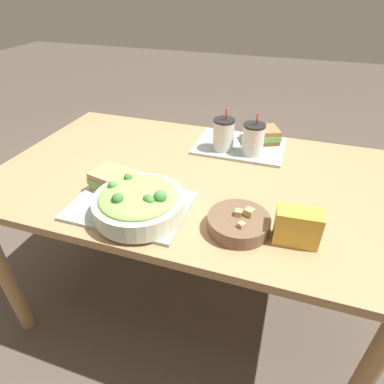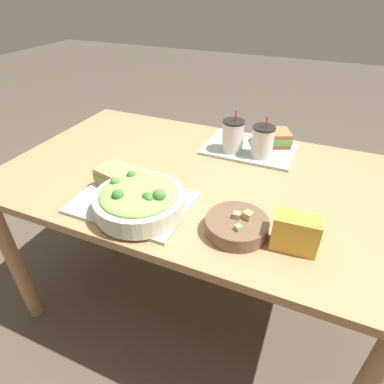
% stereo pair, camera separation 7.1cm
% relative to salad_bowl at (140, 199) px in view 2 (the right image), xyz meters
% --- Properties ---
extents(ground_plane, '(12.00, 12.00, 0.00)m').
position_rel_salad_bowl_xyz_m(ground_plane, '(0.07, 0.30, -0.81)').
color(ground_plane, '#4C4238').
extents(dining_table, '(1.49, 0.91, 0.75)m').
position_rel_salad_bowl_xyz_m(dining_table, '(0.07, 0.30, -0.15)').
color(dining_table, '#A37A51').
rests_on(dining_table, ground_plane).
extents(tray_near, '(0.38, 0.28, 0.01)m').
position_rel_salad_bowl_xyz_m(tray_near, '(-0.05, 0.03, -0.05)').
color(tray_near, '#99A89E').
rests_on(tray_near, dining_table).
extents(tray_far, '(0.38, 0.28, 0.01)m').
position_rel_salad_bowl_xyz_m(tray_far, '(0.20, 0.58, -0.05)').
color(tray_far, '#99A89E').
rests_on(tray_far, dining_table).
extents(salad_bowl, '(0.29, 0.29, 0.11)m').
position_rel_salad_bowl_xyz_m(salad_bowl, '(0.00, 0.00, 0.00)').
color(salad_bowl, beige).
rests_on(salad_bowl, tray_near).
extents(soup_bowl, '(0.19, 0.19, 0.07)m').
position_rel_salad_bowl_xyz_m(soup_bowl, '(0.31, 0.03, -0.03)').
color(soup_bowl, brown).
rests_on(soup_bowl, dining_table).
extents(sandwich_near, '(0.17, 0.14, 0.06)m').
position_rel_salad_bowl_xyz_m(sandwich_near, '(-0.15, 0.10, -0.01)').
color(sandwich_near, tan).
rests_on(sandwich_near, tray_near).
extents(baguette_near, '(0.14, 0.09, 0.06)m').
position_rel_salad_bowl_xyz_m(baguette_near, '(-0.07, 0.13, -0.01)').
color(baguette_near, tan).
rests_on(baguette_near, tray_near).
extents(sandwich_far, '(0.18, 0.16, 0.06)m').
position_rel_salad_bowl_xyz_m(sandwich_far, '(0.29, 0.64, -0.01)').
color(sandwich_far, olive).
rests_on(sandwich_far, tray_far).
extents(baguette_far, '(0.13, 0.09, 0.06)m').
position_rel_salad_bowl_xyz_m(baguette_far, '(0.27, 0.69, -0.01)').
color(baguette_far, tan).
rests_on(baguette_far, tray_far).
extents(drink_cup_dark, '(0.09, 0.09, 0.18)m').
position_rel_salad_bowl_xyz_m(drink_cup_dark, '(0.14, 0.52, 0.02)').
color(drink_cup_dark, silver).
rests_on(drink_cup_dark, tray_far).
extents(drink_cup_red, '(0.09, 0.09, 0.18)m').
position_rel_salad_bowl_xyz_m(drink_cup_red, '(0.27, 0.52, 0.02)').
color(drink_cup_red, silver).
rests_on(drink_cup_red, tray_far).
extents(chip_bag, '(0.13, 0.07, 0.11)m').
position_rel_salad_bowl_xyz_m(chip_bag, '(0.47, 0.03, -0.00)').
color(chip_bag, gold).
rests_on(chip_bag, dining_table).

